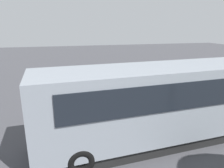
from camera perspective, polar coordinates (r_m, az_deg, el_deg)
The scene contains 12 objects.
ground_plane at distance 13.89m, azimuth 1.39°, elevation -4.37°, with size 80.00×80.00×0.00m, color #424247.
tour_bus at distance 8.86m, azimuth 13.49°, elevation -5.45°, with size 10.48×3.06×3.25m.
spectator_far_left at distance 11.61m, azimuth 8.11°, elevation -2.98°, with size 0.58×0.37×1.81m.
spectator_left at distance 11.37m, azimuth 3.64°, elevation -3.54°, with size 0.58×0.37×1.73m.
spectator_centre at distance 11.15m, azimuth -1.16°, elevation -3.65°, with size 0.58×0.37×1.80m.
parked_motorcycle_silver at distance 11.62m, azimuth 13.11°, elevation -6.39°, with size 2.05×0.58×0.99m.
stunt_motorcycle at distance 16.68m, azimuth -8.10°, elevation 1.14°, with size 1.91×1.03×1.23m.
bay_line_a at distance 17.71m, azimuth 17.73°, elevation -0.65°, with size 0.26×4.73×0.01m.
bay_line_b at distance 16.39m, azimuth 9.38°, elevation -1.39°, with size 0.25×4.33×0.01m.
bay_line_c at distance 15.48m, azimuth -0.18°, elevation -2.20°, with size 0.26×4.86×0.01m.
bay_line_d at distance 15.05m, azimuth -10.62°, elevation -3.02°, with size 0.22×3.57×0.01m.
bay_line_e at distance 15.14m, azimuth -21.31°, elevation -3.75°, with size 0.26×4.81×0.01m.
Camera 1 is at (3.68, 12.51, 4.79)m, focal length 32.95 mm.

